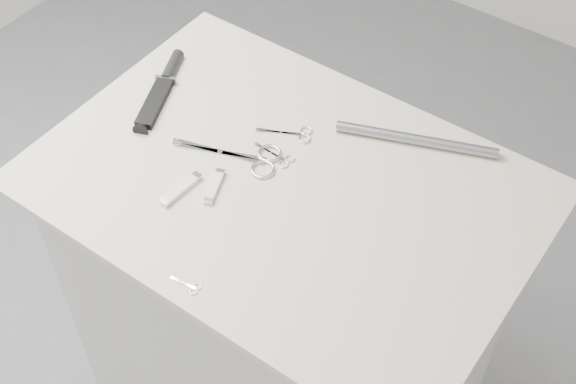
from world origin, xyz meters
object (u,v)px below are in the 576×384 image
Objects in this scene: plinth at (286,310)px; pocket_knife_b at (214,186)px; large_shears at (250,158)px; embroidery_scissors_a at (295,134)px; embroidery_scissors_b at (279,157)px; pocket_knife_a at (182,189)px; sheathed_knife at (163,86)px; tiny_scissors at (189,286)px; metal_rail at (416,140)px.

plinth is 9.84× the size of pocket_knife_b.
large_shears is 1.94× the size of embroidery_scissors_a.
embroidery_scissors_b is 0.91× the size of pocket_knife_a.
plinth is at bearing -123.29° from sheathed_knife.
large_shears is 0.33m from tiny_scissors.
metal_rail is at bearing 67.30° from tiny_scissors.
embroidery_scissors_a is 0.48× the size of sheathed_knife.
embroidery_scissors_a and embroidery_scissors_b have the same top height.
sheathed_knife is at bearing 148.99° from large_shears.
plinth is 0.48m from large_shears.
plinth is at bearing -44.73° from pocket_knife_a.
metal_rail reaches higher than large_shears.
embroidery_scissors_a and tiny_scissors have the same top height.
sheathed_knife is at bearing 169.49° from plinth.
sheathed_knife is (-0.34, 0.02, 0.01)m from embroidery_scissors_b.
tiny_scissors is (0.10, -0.32, -0.00)m from large_shears.
embroidery_scissors_b is at bearing -116.59° from sheathed_knife.
tiny_scissors is at bearing -105.51° from metal_rail.
pocket_knife_a is at bearing -154.58° from sheathed_knife.
sheathed_knife is at bearing 162.77° from embroidery_scissors_a.
large_shears reaches higher than embroidery_scissors_b.
pocket_knife_a reaches higher than embroidery_scissors_a.
tiny_scissors is at bearing -173.74° from pocket_knife_b.
large_shears is 0.16m from pocket_knife_a.
tiny_scissors reaches higher than plinth.
embroidery_scissors_b is 0.29m from metal_rail.
pocket_knife_a reaches higher than large_shears.
embroidery_scissors_b is at bearing -136.17° from metal_rail.
embroidery_scissors_a is at bearing -103.64° from sheathed_knife.
sheathed_knife is at bearing 38.27° from pocket_knife_b.
pocket_knife_a is at bearing 110.54° from pocket_knife_b.
large_shears is 0.12m from embroidery_scissors_a.
embroidery_scissors_a is at bearing 117.28° from plinth.
tiny_scissors is 0.19× the size of metal_rail.
pocket_knife_a is at bearing -130.07° from large_shears.
pocket_knife_a is (-0.09, -0.26, 0.00)m from embroidery_scissors_a.
sheathed_knife is 0.32m from pocket_knife_a.
plinth is 7.67× the size of embroidery_scissors_a.
pocket_knife_b is (0.05, 0.04, -0.00)m from pocket_knife_a.
embroidery_scissors_a is (-0.06, 0.13, 0.47)m from plinth.
metal_rail is (0.55, 0.18, 0.00)m from sheathed_knife.
metal_rail is (0.16, 0.25, 0.48)m from plinth.
pocket_knife_b is at bearing -44.34° from pocket_knife_a.
large_shears is at bearing -137.00° from metal_rail.
sheathed_knife is at bearing 129.04° from tiny_scissors.
metal_rail reaches higher than tiny_scissors.
pocket_knife_b is (0.28, -0.17, -0.00)m from sheathed_knife.
metal_rail is at bearing -94.70° from sheathed_knife.
pocket_knife_b reaches higher than tiny_scissors.
sheathed_knife is (-0.39, 0.07, 0.48)m from plinth.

